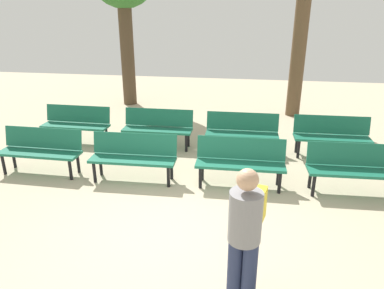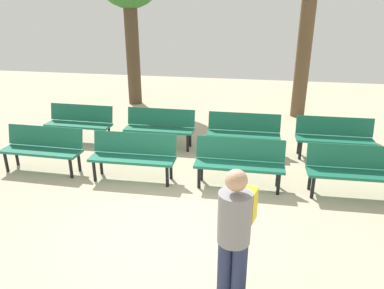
{
  "view_description": "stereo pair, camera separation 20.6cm",
  "coord_description": "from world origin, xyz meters",
  "views": [
    {
      "loc": [
        1.04,
        -4.4,
        3.09
      ],
      "look_at": [
        0.0,
        2.09,
        0.55
      ],
      "focal_mm": 33.56,
      "sensor_mm": 36.0,
      "label": 1
    },
    {
      "loc": [
        1.24,
        -4.36,
        3.09
      ],
      "look_at": [
        0.0,
        2.09,
        0.55
      ],
      "focal_mm": 33.56,
      "sensor_mm": 36.0,
      "label": 2
    }
  ],
  "objects": [
    {
      "name": "bench_r0_c0",
      "position": [
        -2.9,
        1.55,
        0.5
      ],
      "size": [
        1.61,
        0.5,
        0.87
      ],
      "rotation": [
        0.0,
        0.0,
        -0.01
      ],
      "color": "#19664C",
      "rests_on": "ground_plane"
    },
    {
      "name": "bench_r1_c1",
      "position": [
        -0.99,
        3.27,
        0.5
      ],
      "size": [
        1.61,
        0.5,
        0.87
      ],
      "rotation": [
        0.0,
        0.0,
        0.01
      ],
      "color": "#19664C",
      "rests_on": "ground_plane"
    },
    {
      "name": "visitor_with_backpack",
      "position": [
        1.09,
        -1.24,
        0.94
      ],
      "size": [
        0.43,
        0.58,
        1.65
      ],
      "rotation": [
        0.0,
        0.0,
        2.89
      ],
      "color": "navy",
      "rests_on": "ground_plane"
    },
    {
      "name": "bench_r0_c2",
      "position": [
        0.96,
        1.61,
        0.5
      ],
      "size": [
        1.61,
        0.51,
        0.87
      ],
      "rotation": [
        0.0,
        0.0,
        0.02
      ],
      "color": "#19664C",
      "rests_on": "ground_plane"
    },
    {
      "name": "tree_0",
      "position": [
        2.39,
        6.47,
        1.66
      ],
      "size": [
        0.41,
        0.41,
        3.31
      ],
      "color": "brown",
      "rests_on": "ground_plane"
    },
    {
      "name": "bench_r1_c0",
      "position": [
        -2.98,
        3.25,
        0.5
      ],
      "size": [
        1.61,
        0.5,
        0.87
      ],
      "rotation": [
        0.0,
        0.0,
        -0.01
      ],
      "color": "#19664C",
      "rests_on": "ground_plane"
    },
    {
      "name": "ground_plane",
      "position": [
        0.0,
        0.0,
        0.0
      ],
      "size": [
        24.0,
        24.0,
        0.0
      ],
      "primitive_type": "plane",
      "color": "#BCAD8E"
    },
    {
      "name": "bench_r0_c3",
      "position": [
        2.93,
        1.63,
        0.5
      ],
      "size": [
        1.62,
        0.54,
        0.87
      ],
      "rotation": [
        0.0,
        0.0,
        0.04
      ],
      "color": "#19664C",
      "rests_on": "ground_plane"
    },
    {
      "name": "bench_r1_c3",
      "position": [
        2.87,
        3.32,
        0.5
      ],
      "size": [
        1.61,
        0.52,
        0.87
      ],
      "rotation": [
        0.0,
        0.0,
        0.02
      ],
      "color": "#19664C",
      "rests_on": "ground_plane"
    },
    {
      "name": "bench_r1_c2",
      "position": [
        0.94,
        3.26,
        0.5
      ],
      "size": [
        1.61,
        0.51,
        0.87
      ],
      "rotation": [
        0.0,
        0.0,
        0.02
      ],
      "color": "#19664C",
      "rests_on": "ground_plane"
    },
    {
      "name": "bench_r0_c1",
      "position": [
        -1.01,
        1.53,
        0.5
      ],
      "size": [
        1.61,
        0.53,
        0.87
      ],
      "rotation": [
        0.0,
        0.0,
        0.03
      ],
      "color": "#19664C",
      "rests_on": "ground_plane"
    }
  ]
}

